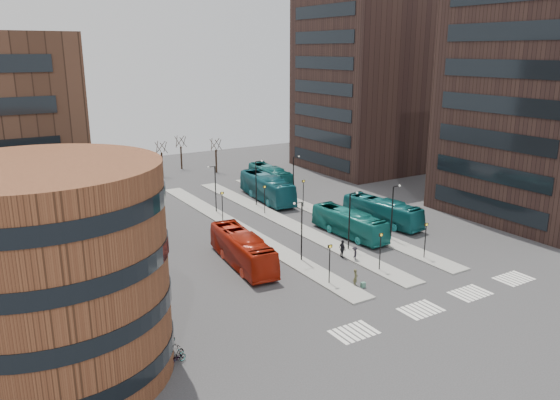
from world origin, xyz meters
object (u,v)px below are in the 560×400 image
suitcase (363,285)px  bicycle_far (162,339)px  commuter_a (266,264)px  commuter_c (355,254)px  bicycle_near (176,359)px  teal_bus_b (267,188)px  teal_bus_d (270,176)px  red_bus (242,249)px  commuter_b (342,249)px  bicycle_mid (174,354)px  teal_bus_a (349,223)px  traveller (356,278)px  teal_bus_c (382,211)px

suitcase → bicycle_far: size_ratio=0.26×
commuter_a → bicycle_far: (-13.14, -7.59, -0.36)m
commuter_c → bicycle_near: size_ratio=0.95×
commuter_c → suitcase: bearing=12.5°
teal_bus_b → commuter_a: bearing=-114.9°
teal_bus_d → bicycle_far: 48.10m
suitcase → red_bus: bearing=128.5°
red_bus → commuter_b: 10.27m
bicycle_mid → bicycle_near: bearing=157.1°
commuter_c → bicycle_mid: 23.55m
teal_bus_d → commuter_a: bearing=-116.1°
suitcase → bicycle_mid: 18.95m
teal_bus_a → bicycle_far: 29.08m
red_bus → bicycle_near: (-12.14, -13.41, -1.21)m
commuter_c → bicycle_far: size_ratio=0.79×
teal_bus_a → teal_bus_b: size_ratio=0.84×
teal_bus_d → teal_bus_b: bearing=-118.7°
suitcase → traveller: traveller is taller
teal_bus_c → bicycle_far: teal_bus_c is taller
bicycle_near → bicycle_far: bicycle_far is taller
teal_bus_d → commuter_c: bearing=-100.4°
teal_bus_c → commuter_c: 13.25m
commuter_b → bicycle_mid: size_ratio=1.04×
bicycle_near → commuter_b: bearing=-84.5°
red_bus → traveller: (6.25, -9.85, -0.82)m
red_bus → commuter_a: 3.23m
teal_bus_c → commuter_a: 20.52m
teal_bus_a → commuter_b: 6.97m
commuter_a → bicycle_mid: bearing=35.0°
bicycle_far → teal_bus_a: bearing=-58.7°
suitcase → red_bus: (-6.64, 10.46, 1.39)m
teal_bus_d → bicycle_near: teal_bus_d is taller
commuter_c → teal_bus_d: bearing=-150.7°
commuter_a → bicycle_mid: commuter_a is taller
suitcase → teal_bus_a: size_ratio=0.05×
commuter_a → commuter_c: size_ratio=1.14×
teal_bus_b → bicycle_far: 40.04m
teal_bus_a → teal_bus_b: teal_bus_b is taller
suitcase → teal_bus_d: teal_bus_d is taller
teal_bus_c → teal_bus_b: bearing=104.0°
teal_bus_b → bicycle_far: size_ratio=6.70×
commuter_a → teal_bus_b: bearing=-122.8°
commuter_a → bicycle_far: size_ratio=0.90×
suitcase → commuter_c: 6.39m
commuter_a → commuter_b: size_ratio=0.91×
teal_bus_a → commuter_a: 14.08m
suitcase → red_bus: red_bus is taller
teal_bus_c → bicycle_near: (-32.83, -16.18, -1.12)m
teal_bus_b → commuter_b: (-4.67, -23.23, -0.84)m
traveller → commuter_b: bearing=22.8°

